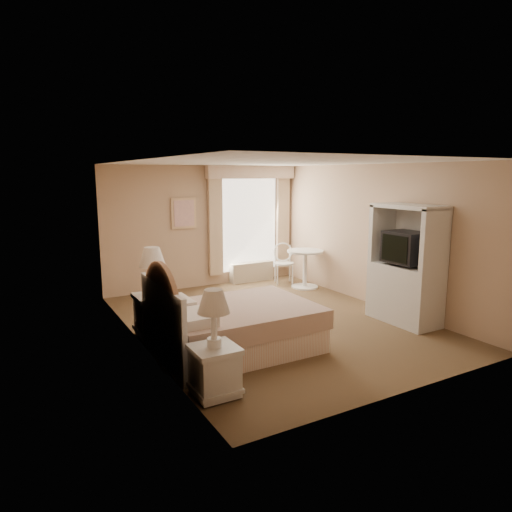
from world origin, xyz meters
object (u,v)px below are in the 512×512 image
nightstand_near (215,357)px  cafe_chair (283,260)px  bed (230,326)px  round_table (305,263)px  armoire (406,274)px  nightstand_far (154,303)px

nightstand_near → cafe_chair: nightstand_near is taller
bed → round_table: 3.69m
armoire → nightstand_near: bearing=-167.7°
round_table → cafe_chair: (-0.16, 0.57, -0.02)m
nightstand_far → cafe_chair: (3.41, 1.85, 0.02)m
nightstand_far → armoire: size_ratio=0.69×
nightstand_near → round_table: nightstand_near is taller
round_table → cafe_chair: cafe_chair is taller
nightstand_near → nightstand_far: bearing=90.0°
bed → armoire: (2.94, -0.28, 0.44)m
round_table → nightstand_far: bearing=-160.4°
nightstand_near → cafe_chair: (3.41, 3.97, 0.07)m
round_table → cafe_chair: 0.59m
bed → armoire: 2.98m
cafe_chair → armoire: bearing=-62.7°
nightstand_far → cafe_chair: bearing=28.4°
nightstand_near → nightstand_far: size_ratio=0.89×
bed → cafe_chair: bearing=46.9°
cafe_chair → armoire: 3.19m
bed → nightstand_near: (-0.71, -1.08, 0.10)m
round_table → armoire: (0.08, -2.60, 0.25)m
nightstand_near → round_table: (3.58, 3.39, 0.09)m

